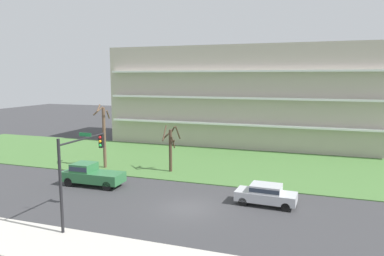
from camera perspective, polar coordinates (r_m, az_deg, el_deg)
name	(u,v)px	position (r m, az deg, el deg)	size (l,w,h in m)	color
ground	(188,208)	(26.78, -0.65, -12.52)	(160.00, 160.00, 0.00)	#38383A
grass_lawn_strip	(231,164)	(39.67, 6.18, -5.65)	(80.00, 16.00, 0.08)	#477238
apartment_building	(253,96)	(51.96, 9.64, 5.01)	(39.13, 12.14, 13.48)	#B2A899
tree_far_left	(104,135)	(38.27, -13.69, -1.09)	(1.54, 1.50, 6.62)	brown
tree_left	(171,147)	(35.87, -3.36, -2.94)	(1.70, 1.62, 4.76)	#423023
pickup_green_near_left	(91,174)	(32.97, -15.65, -7.00)	(5.43, 2.08, 1.95)	#2D6B3D
sedan_silver_center_left	(266,194)	(27.66, 11.55, -10.10)	(4.49, 2.02, 1.57)	#B7BABF
traffic_signal_mast	(77,164)	(23.98, -17.61, -5.36)	(0.90, 4.81, 5.86)	black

